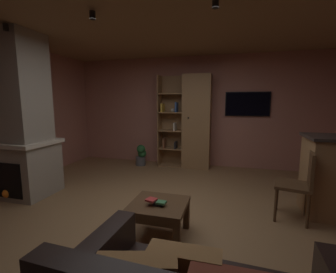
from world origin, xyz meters
TOP-DOWN VIEW (x-y plane):
  - floor at (0.00, 0.00)m, footprint 5.99×5.67m
  - wall_back at (0.00, 2.87)m, footprint 6.11×0.06m
  - ceiling at (0.00, 0.00)m, footprint 5.99×5.67m
  - window_pane_back at (-0.25, 2.83)m, footprint 0.56×0.01m
  - stone_fireplace at (-2.44, 0.23)m, footprint 1.00×0.82m
  - bookshelf_cabinet at (0.01, 2.59)m, footprint 1.22×0.41m
  - coffee_table at (0.10, -0.38)m, footprint 0.63×0.60m
  - table_book_0 at (0.11, -0.43)m, footprint 0.12×0.10m
  - table_book_1 at (0.15, -0.45)m, footprint 0.11×0.09m
  - table_book_2 at (0.04, -0.45)m, footprint 0.13×0.13m
  - dining_chair at (1.75, 0.45)m, footprint 0.50×0.50m
  - potted_floor_plant at (-1.23, 2.42)m, footprint 0.25×0.26m
  - wall_mounted_tv at (1.20, 2.80)m, footprint 0.97×0.06m
  - track_light_spot_0 at (-2.11, -0.15)m, footprint 0.07×0.07m
  - track_light_spot_1 at (-0.74, -0.22)m, footprint 0.07×0.07m
  - track_light_spot_2 at (0.66, -0.18)m, footprint 0.07×0.07m

SIDE VIEW (x-z plane):
  - floor at x=0.00m, z-range -0.02..0.00m
  - potted_floor_plant at x=-1.23m, z-range 0.00..0.50m
  - coffee_table at x=0.10m, z-range 0.12..0.52m
  - table_book_0 at x=0.11m, z-range 0.40..0.43m
  - table_book_1 at x=0.15m, z-range 0.43..0.45m
  - table_book_2 at x=0.04m, z-range 0.45..0.47m
  - dining_chair at x=1.75m, z-range 0.07..0.99m
  - bookshelf_cabinet at x=0.01m, z-range -0.01..2.15m
  - stone_fireplace at x=-2.44m, z-range -0.13..2.48m
  - window_pane_back at x=-0.25m, z-range 0.88..1.63m
  - wall_back at x=0.00m, z-range 0.00..2.60m
  - wall_mounted_tv at x=1.20m, z-range 1.22..1.76m
  - track_light_spot_0 at x=-2.11m, z-range 2.49..2.58m
  - track_light_spot_1 at x=-0.74m, z-range 2.49..2.58m
  - track_light_spot_2 at x=0.66m, z-range 2.49..2.58m
  - ceiling at x=0.00m, z-range 2.60..2.62m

